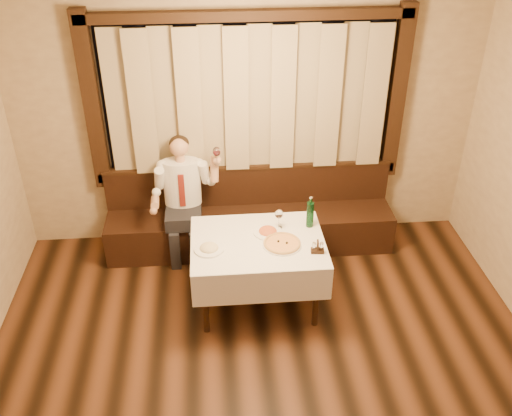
{
  "coord_description": "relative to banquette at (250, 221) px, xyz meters",
  "views": [
    {
      "loc": [
        -0.39,
        -2.7,
        3.88
      ],
      "look_at": [
        0.0,
        1.9,
        1.0
      ],
      "focal_mm": 40.0,
      "sensor_mm": 36.0,
      "label": 1
    }
  ],
  "objects": [
    {
      "name": "pasta_cream",
      "position": [
        -0.46,
        -1.12,
        0.48
      ],
      "size": [
        0.28,
        0.28,
        0.1
      ],
      "rotation": [
        0.0,
        0.0,
        -0.06
      ],
      "color": "white",
      "rests_on": "dining_table"
    },
    {
      "name": "table_wine_glass",
      "position": [
        0.22,
        -0.83,
        0.6
      ],
      "size": [
        0.08,
        0.08,
        0.21
      ],
      "rotation": [
        0.0,
        0.0,
        -0.01
      ],
      "color": "white",
      "rests_on": "dining_table"
    },
    {
      "name": "cruet_caddy",
      "position": [
        0.53,
        -1.25,
        0.49
      ],
      "size": [
        0.12,
        0.07,
        0.13
      ],
      "rotation": [
        0.0,
        0.0,
        -0.09
      ],
      "color": "black",
      "rests_on": "dining_table"
    },
    {
      "name": "seated_man",
      "position": [
        -0.73,
        -0.09,
        0.5
      ],
      "size": [
        0.76,
        0.57,
        1.39
      ],
      "color": "black",
      "rests_on": "ground"
    },
    {
      "name": "dining_table",
      "position": [
        0.0,
        -1.02,
        0.34
      ],
      "size": [
        1.27,
        0.97,
        0.76
      ],
      "color": "black",
      "rests_on": "ground"
    },
    {
      "name": "pasta_red",
      "position": [
        0.11,
        -0.9,
        0.48
      ],
      "size": [
        0.28,
        0.28,
        0.1
      ],
      "rotation": [
        0.0,
        0.0,
        -0.28
      ],
      "color": "white",
      "rests_on": "dining_table"
    },
    {
      "name": "green_bottle",
      "position": [
        0.53,
        -0.81,
        0.59
      ],
      "size": [
        0.07,
        0.07,
        0.33
      ],
      "rotation": [
        0.0,
        0.0,
        0.02
      ],
      "color": "#0D3F1C",
      "rests_on": "dining_table"
    },
    {
      "name": "banquette",
      "position": [
        0.0,
        0.0,
        0.0
      ],
      "size": [
        3.2,
        0.61,
        0.94
      ],
      "color": "black",
      "rests_on": "ground"
    },
    {
      "name": "pizza",
      "position": [
        0.22,
        -1.11,
        0.46
      ],
      "size": [
        0.37,
        0.37,
        0.04
      ],
      "rotation": [
        0.0,
        0.0,
        -0.13
      ],
      "color": "white",
      "rests_on": "dining_table"
    },
    {
      "name": "room",
      "position": [
        -0.0,
        -1.75,
        1.19
      ],
      "size": [
        5.01,
        6.01,
        2.81
      ],
      "color": "black",
      "rests_on": "ground"
    }
  ]
}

